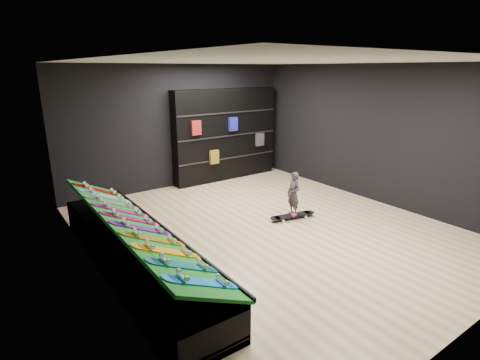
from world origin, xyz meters
TOP-DOWN VIEW (x-y plane):
  - floor at (0.00, 0.00)m, footprint 6.00×7.00m
  - ceiling at (0.00, 0.00)m, footprint 6.00×7.00m
  - wall_back at (0.00, 3.50)m, footprint 6.00×0.02m
  - wall_left at (-3.00, 0.00)m, footprint 0.02×7.00m
  - wall_right at (3.00, 0.00)m, footprint 0.02×7.00m
  - display_rack at (-2.55, 0.00)m, footprint 0.90×4.50m
  - turf_ramp at (-2.50, 0.00)m, footprint 0.92×4.50m
  - back_shelving at (1.25, 3.32)m, footprint 2.99×0.35m
  - floor_skateboard at (0.72, 0.10)m, footprint 1.00×0.42m
  - child at (0.72, 0.10)m, footprint 0.16×0.21m
  - display_board_0 at (-2.49, -1.90)m, footprint 0.93×0.22m
  - display_board_1 at (-2.49, -1.48)m, footprint 0.93×0.22m
  - display_board_2 at (-2.49, -1.06)m, footprint 0.93×0.22m
  - display_board_3 at (-2.49, -0.63)m, footprint 0.93×0.22m
  - display_board_4 at (-2.49, -0.21)m, footprint 0.93×0.22m
  - display_board_5 at (-2.49, 0.21)m, footprint 0.93×0.22m
  - display_board_6 at (-2.49, 0.63)m, footprint 0.93×0.22m
  - display_board_7 at (-2.49, 1.06)m, footprint 0.93×0.22m
  - display_board_8 at (-2.49, 1.48)m, footprint 0.93×0.22m
  - display_board_9 at (-2.49, 1.90)m, footprint 0.93×0.22m

SIDE VIEW (x-z plane):
  - floor at x=0.00m, z-range -0.01..0.01m
  - floor_skateboard at x=0.72m, z-range -0.01..0.08m
  - display_rack at x=-2.55m, z-range 0.00..0.50m
  - child at x=0.72m, z-range 0.09..0.62m
  - turf_ramp at x=-2.50m, z-range 0.48..0.94m
  - display_board_0 at x=-2.49m, z-range 0.49..0.99m
  - display_board_1 at x=-2.49m, z-range 0.49..0.99m
  - display_board_2 at x=-2.49m, z-range 0.49..0.99m
  - display_board_3 at x=-2.49m, z-range 0.49..0.99m
  - display_board_4 at x=-2.49m, z-range 0.49..0.99m
  - display_board_5 at x=-2.49m, z-range 0.49..0.99m
  - display_board_6 at x=-2.49m, z-range 0.49..0.99m
  - display_board_7 at x=-2.49m, z-range 0.49..0.99m
  - display_board_8 at x=-2.49m, z-range 0.49..0.99m
  - display_board_9 at x=-2.49m, z-range 0.49..0.99m
  - back_shelving at x=1.25m, z-range 0.00..2.39m
  - wall_back at x=0.00m, z-range 0.00..3.00m
  - wall_left at x=-3.00m, z-range 0.00..3.00m
  - wall_right at x=3.00m, z-range 0.00..3.00m
  - ceiling at x=0.00m, z-range 3.00..3.00m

